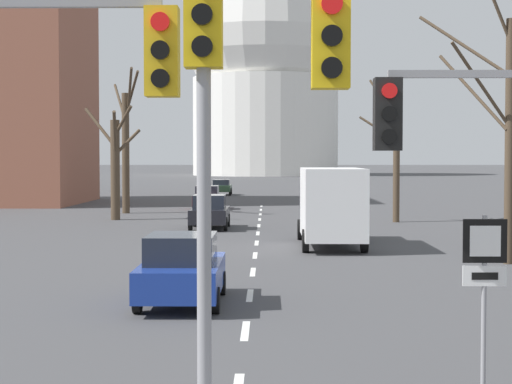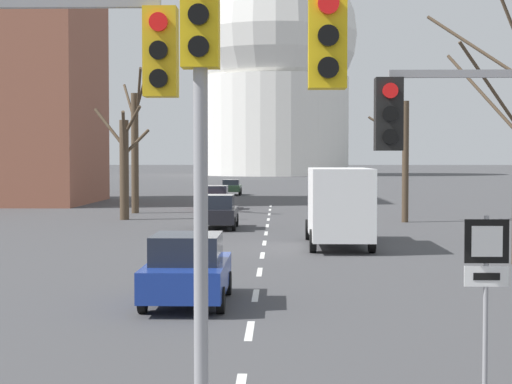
{
  "view_description": "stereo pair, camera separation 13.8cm",
  "coord_description": "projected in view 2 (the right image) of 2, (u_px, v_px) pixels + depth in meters",
  "views": [
    {
      "loc": [
        0.46,
        -4.93,
        3.56
      ],
      "look_at": [
        0.31,
        5.66,
        3.13
      ],
      "focal_mm": 60.0,
      "sensor_mm": 36.0,
      "label": 1
    },
    {
      "loc": [
        0.6,
        -4.93,
        3.56
      ],
      "look_at": [
        0.31,
        5.66,
        3.13
      ],
      "focal_mm": 60.0,
      "sensor_mm": 36.0,
      "label": 2
    }
  ],
  "objects": [
    {
      "name": "sedan_near_right",
      "position": [
        217.0,
        197.0,
        58.76
      ],
      "size": [
        1.85,
        4.04,
        1.63
      ],
      "color": "maroon",
      "rests_on": "ground_plane"
    },
    {
      "name": "lane_stripe_6",
      "position": [
        264.0,
        243.0,
        35.53
      ],
      "size": [
        0.16,
        2.0,
        0.01
      ],
      "primitive_type": "cube",
      "color": "silver",
      "rests_on": "ground_plane"
    },
    {
      "name": "lane_stripe_11",
      "position": [
        270.0,
        210.0,
        58.01
      ],
      "size": [
        0.16,
        2.0,
        0.01
      ],
      "primitive_type": "cube",
      "color": "silver",
      "rests_on": "ground_plane"
    },
    {
      "name": "sedan_mid_centre",
      "position": [
        231.0,
        187.0,
        80.76
      ],
      "size": [
        1.87,
        3.99,
        1.47
      ],
      "color": "#2D4C33",
      "rests_on": "ground_plane"
    },
    {
      "name": "traffic_signal_near_left",
      "position": [
        23.0,
        101.0,
        9.26
      ],
      "size": [
        2.65,
        0.34,
        5.48
      ],
      "color": "gray",
      "rests_on": "ground_plane"
    },
    {
      "name": "lane_stripe_7",
      "position": [
        266.0,
        233.0,
        40.03
      ],
      "size": [
        0.16,
        2.0,
        0.01
      ],
      "primitive_type": "cube",
      "color": "silver",
      "rests_on": "ground_plane"
    },
    {
      "name": "lane_stripe_5",
      "position": [
        262.0,
        255.0,
        31.04
      ],
      "size": [
        0.16,
        2.0,
        0.01
      ],
      "primitive_type": "cube",
      "color": "silver",
      "rests_on": "ground_plane"
    },
    {
      "name": "capitol_dome",
      "position": [
        276.0,
        64.0,
        171.11
      ],
      "size": [
        32.39,
        32.39,
        45.75
      ],
      "color": "silver",
      "rests_on": "ground_plane"
    },
    {
      "name": "sedan_near_left",
      "position": [
        218.0,
        212.0,
        42.59
      ],
      "size": [
        1.89,
        4.27,
        1.71
      ],
      "color": "black",
      "rests_on": "ground_plane"
    },
    {
      "name": "bare_tree_left_near",
      "position": [
        135.0,
        145.0,
        54.28
      ],
      "size": [
        2.36,
        5.27,
        8.98
      ],
      "color": "#473828",
      "rests_on": "ground_plane"
    },
    {
      "name": "lane_stripe_10",
      "position": [
        269.0,
        214.0,
        53.51
      ],
      "size": [
        0.16,
        2.0,
        0.01
      ],
      "primitive_type": "cube",
      "color": "silver",
      "rests_on": "ground_plane"
    },
    {
      "name": "bare_tree_left_far",
      "position": [
        124.0,
        163.0,
        48.69
      ],
      "size": [
        3.3,
        3.2,
        6.5
      ],
      "color": "#473828",
      "rests_on": "ground_plane"
    },
    {
      "name": "lane_stripe_4",
      "position": [
        260.0,
        272.0,
        26.54
      ],
      "size": [
        0.16,
        2.0,
        0.01
      ],
      "primitive_type": "cube",
      "color": "silver",
      "rests_on": "ground_plane"
    },
    {
      "name": "lane_stripe_9",
      "position": [
        268.0,
        219.0,
        49.02
      ],
      "size": [
        0.16,
        2.0,
        0.01
      ],
      "primitive_type": "cube",
      "color": "silver",
      "rests_on": "ground_plane"
    },
    {
      "name": "delivery_truck",
      "position": [
        338.0,
        204.0,
        34.08
      ],
      "size": [
        2.44,
        7.2,
        3.14
      ],
      "color": "#333842",
      "rests_on": "ground_plane"
    },
    {
      "name": "sedan_far_left",
      "position": [
        188.0,
        269.0,
        20.75
      ],
      "size": [
        1.97,
        4.29,
        1.71
      ],
      "color": "navy",
      "rests_on": "ground_plane"
    },
    {
      "name": "lane_stripe_3",
      "position": [
        256.0,
        295.0,
        22.05
      ],
      "size": [
        0.16,
        2.0,
        0.01
      ],
      "primitive_type": "cube",
      "color": "silver",
      "rests_on": "ground_plane"
    },
    {
      "name": "bare_tree_right_far",
      "position": [
        404.0,
        153.0,
        46.89
      ],
      "size": [
        2.19,
        1.92,
        8.01
      ],
      "color": "#473828",
      "rests_on": "ground_plane"
    },
    {
      "name": "lane_stripe_12",
      "position": [
        271.0,
        206.0,
        62.5
      ],
      "size": [
        0.16,
        2.0,
        0.01
      ],
      "primitive_type": "cube",
      "color": "silver",
      "rests_on": "ground_plane"
    },
    {
      "name": "lane_stripe_8",
      "position": [
        267.0,
        226.0,
        44.52
      ],
      "size": [
        0.16,
        2.0,
        0.01
      ],
      "primitive_type": "cube",
      "color": "silver",
      "rests_on": "ground_plane"
    },
    {
      "name": "traffic_signal_centre_tall",
      "position": [
        243.0,
        97.0,
        8.16
      ],
      "size": [
        1.57,
        0.34,
        5.48
      ],
      "color": "gray",
      "rests_on": "ground_plane"
    },
    {
      "name": "traffic_signal_near_right",
      "position": [
        485.0,
        145.0,
        11.25
      ],
      "size": [
        2.31,
        0.34,
        4.91
      ],
      "color": "gray",
      "rests_on": "ground_plane"
    },
    {
      "name": "route_sign_post",
      "position": [
        486.0,
        279.0,
        11.64
      ],
      "size": [
        0.6,
        0.08,
        2.77
      ],
      "color": "gray",
      "rests_on": "ground_plane"
    },
    {
      "name": "lane_stripe_2",
      "position": [
        250.0,
        331.0,
        17.55
      ],
      "size": [
        0.16,
        2.0,
        0.01
      ],
      "primitive_type": "cube",
      "color": "silver",
      "rests_on": "ground_plane"
    }
  ]
}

